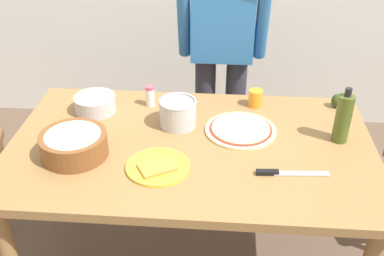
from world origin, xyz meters
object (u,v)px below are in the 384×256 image
olive_oil_bottle (343,118)px  pizza_raw_on_board (241,130)px  salt_shaker (150,96)px  dining_table (191,161)px  cup_orange (256,98)px  mixing_bowl_steel (95,104)px  popcorn_bowl (74,142)px  plate_with_slice (158,167)px  avocado (337,101)px  person_cook (222,42)px  chef_knife (283,173)px  steel_pot (178,113)px

olive_oil_bottle → pizza_raw_on_board: bearing=175.0°
pizza_raw_on_board → salt_shaker: size_ratio=3.06×
dining_table → cup_orange: size_ratio=18.82×
pizza_raw_on_board → mixing_bowl_steel: mixing_bowl_steel is taller
dining_table → olive_oil_bottle: bearing=7.1°
dining_table → popcorn_bowl: size_ratio=5.71×
cup_orange → salt_shaker: 0.52m
plate_with_slice → avocado: (0.81, 0.58, 0.03)m
olive_oil_bottle → plate_with_slice: bearing=-160.7°
dining_table → avocado: size_ratio=22.86×
person_cook → olive_oil_bottle: person_cook is taller
cup_orange → avocado: size_ratio=1.21×
avocado → dining_table: bearing=-150.9°
dining_table → avocado: avocado is taller
chef_knife → salt_shaker: bearing=139.7°
salt_shaker → chef_knife: size_ratio=0.36×
mixing_bowl_steel → olive_oil_bottle: size_ratio=0.78×
mixing_bowl_steel → chef_knife: size_ratio=0.69×
olive_oil_bottle → steel_pot: size_ratio=1.48×
dining_table → avocado: 0.81m
plate_with_slice → steel_pot: (0.05, 0.34, 0.06)m
plate_with_slice → steel_pot: 0.35m
avocado → plate_with_slice: bearing=-144.8°
chef_knife → avocado: bearing=61.5°
person_cook → cup_orange: bearing=-65.2°
steel_pot → chef_knife: 0.57m
olive_oil_bottle → chef_knife: bearing=-134.8°
pizza_raw_on_board → chef_knife: 0.35m
avocado → chef_knife: bearing=-118.5°
steel_pot → cup_orange: size_ratio=2.04×
olive_oil_bottle → chef_knife: olive_oil_bottle is taller
salt_shaker → person_cook: bearing=51.0°
plate_with_slice → mixing_bowl_steel: 0.58m
pizza_raw_on_board → cup_orange: 0.26m
popcorn_bowl → plate_with_slice: bearing=-10.7°
dining_table → popcorn_bowl: 0.52m
person_cook → cup_orange: size_ratio=19.06×
cup_orange → person_cook: bearing=114.8°
mixing_bowl_steel → pizza_raw_on_board: bearing=-10.8°
steel_pot → salt_shaker: (-0.16, 0.18, -0.01)m
dining_table → pizza_raw_on_board: 0.27m
popcorn_bowl → chef_knife: 0.87m
cup_orange → avocado: (0.40, 0.02, -0.01)m
person_cook → mixing_bowl_steel: bearing=-140.1°
person_cook → mixing_bowl_steel: person_cook is taller
steel_pot → cup_orange: 0.42m
popcorn_bowl → steel_pot: size_ratio=1.61×
olive_oil_bottle → avocado: olive_oil_bottle is taller
cup_orange → chef_knife: size_ratio=0.29×
popcorn_bowl → chef_knife: bearing=-4.5°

